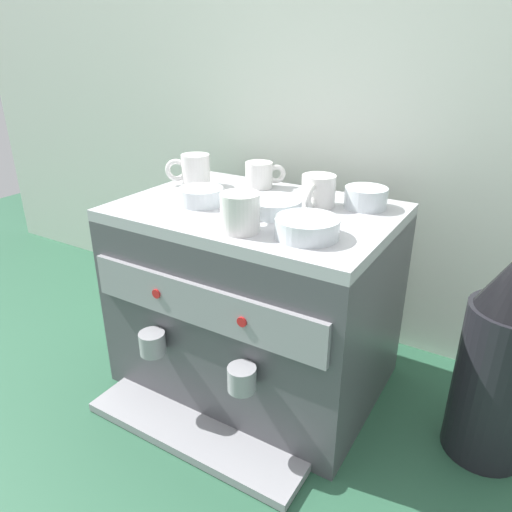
# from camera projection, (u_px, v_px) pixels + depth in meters

# --- Properties ---
(ground_plane) EXTENTS (4.00, 4.00, 0.00)m
(ground_plane) POSITION_uv_depth(u_px,v_px,m) (256.00, 373.00, 1.23)
(ground_plane) COLOR #28563D
(tiled_backsplash_wall) EXTENTS (2.80, 0.03, 1.09)m
(tiled_backsplash_wall) POSITION_uv_depth(u_px,v_px,m) (323.00, 139.00, 1.27)
(tiled_backsplash_wall) COLOR silver
(tiled_backsplash_wall) RESTS_ON ground_plane
(espresso_machine) EXTENTS (0.60, 0.53, 0.45)m
(espresso_machine) POSITION_uv_depth(u_px,v_px,m) (255.00, 298.00, 1.13)
(espresso_machine) COLOR #4C4C51
(espresso_machine) RESTS_ON ground_plane
(ceramic_cup_0) EXTENTS (0.08, 0.11, 0.07)m
(ceramic_cup_0) POSITION_uv_depth(u_px,v_px,m) (241.00, 212.00, 0.90)
(ceramic_cup_0) COLOR white
(ceramic_cup_0) RESTS_ON espresso_machine
(ceramic_cup_1) EXTENTS (0.09, 0.08, 0.06)m
(ceramic_cup_1) POSITION_uv_depth(u_px,v_px,m) (260.00, 175.00, 1.18)
(ceramic_cup_1) COLOR white
(ceramic_cup_1) RESTS_ON espresso_machine
(ceramic_cup_2) EXTENTS (0.10, 0.08, 0.08)m
(ceramic_cup_2) POSITION_uv_depth(u_px,v_px,m) (194.00, 170.00, 1.19)
(ceramic_cup_2) COLOR white
(ceramic_cup_2) RESTS_ON espresso_machine
(ceramic_cup_3) EXTENTS (0.07, 0.11, 0.07)m
(ceramic_cup_3) POSITION_uv_depth(u_px,v_px,m) (318.00, 191.00, 1.04)
(ceramic_cup_3) COLOR white
(ceramic_cup_3) RESTS_ON espresso_machine
(ceramic_bowl_0) EXTENTS (0.10, 0.10, 0.04)m
(ceramic_bowl_0) POSITION_uv_depth(u_px,v_px,m) (201.00, 196.00, 1.06)
(ceramic_bowl_0) COLOR silver
(ceramic_bowl_0) RESTS_ON espresso_machine
(ceramic_bowl_1) EXTENTS (0.12, 0.12, 0.03)m
(ceramic_bowl_1) POSITION_uv_depth(u_px,v_px,m) (274.00, 207.00, 1.00)
(ceramic_bowl_1) COLOR silver
(ceramic_bowl_1) RESTS_ON espresso_machine
(ceramic_bowl_2) EXTENTS (0.12, 0.12, 0.04)m
(ceramic_bowl_2) POSITION_uv_depth(u_px,v_px,m) (307.00, 228.00, 0.88)
(ceramic_bowl_2) COLOR silver
(ceramic_bowl_2) RESTS_ON espresso_machine
(ceramic_bowl_3) EXTENTS (0.09, 0.09, 0.04)m
(ceramic_bowl_3) POSITION_uv_depth(u_px,v_px,m) (366.00, 198.00, 1.03)
(ceramic_bowl_3) COLOR silver
(ceramic_bowl_3) RESTS_ON espresso_machine
(coffee_grinder) EXTENTS (0.16, 0.16, 0.46)m
(coffee_grinder) POSITION_uv_depth(u_px,v_px,m) (502.00, 360.00, 0.91)
(coffee_grinder) COLOR black
(coffee_grinder) RESTS_ON ground_plane
(milk_pitcher) EXTENTS (0.09, 0.09, 0.15)m
(milk_pitcher) POSITION_uv_depth(u_px,v_px,m) (138.00, 303.00, 1.41)
(milk_pitcher) COLOR #B7B7BC
(milk_pitcher) RESTS_ON ground_plane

